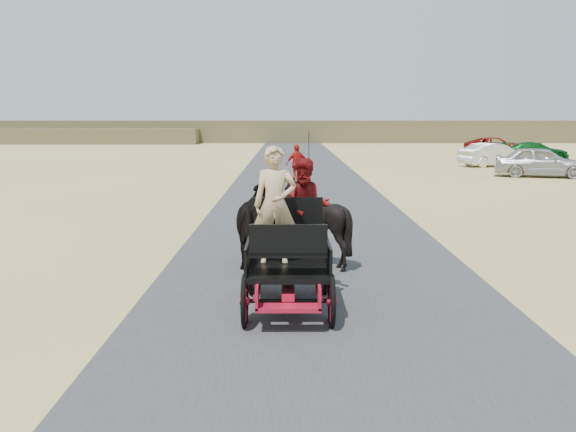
{
  "coord_description": "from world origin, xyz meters",
  "views": [
    {
      "loc": [
        -0.58,
        -10.05,
        2.97
      ],
      "look_at": [
        -0.57,
        1.22,
        1.2
      ],
      "focal_mm": 40.0,
      "sensor_mm": 36.0,
      "label": 1
    }
  ],
  "objects_px": {
    "horse_right": "(315,222)",
    "carriage": "(288,285)",
    "car_c": "(536,151)",
    "car_d": "(497,146)",
    "horse_left": "(261,222)",
    "pedestrian": "(297,164)",
    "car_a": "(541,162)",
    "car_b": "(494,155)"
  },
  "relations": [
    {
      "from": "horse_left",
      "to": "car_c",
      "type": "height_order",
      "value": "horse_left"
    },
    {
      "from": "car_c",
      "to": "car_d",
      "type": "bearing_deg",
      "value": 16.7
    },
    {
      "from": "car_b",
      "to": "car_c",
      "type": "height_order",
      "value": "car_b"
    },
    {
      "from": "horse_right",
      "to": "car_b",
      "type": "height_order",
      "value": "horse_right"
    },
    {
      "from": "pedestrian",
      "to": "car_d",
      "type": "distance_m",
      "value": 25.47
    },
    {
      "from": "horse_right",
      "to": "carriage",
      "type": "bearing_deg",
      "value": 79.61
    },
    {
      "from": "carriage",
      "to": "car_a",
      "type": "bearing_deg",
      "value": 60.11
    },
    {
      "from": "car_b",
      "to": "car_d",
      "type": "height_order",
      "value": "car_b"
    },
    {
      "from": "car_b",
      "to": "car_c",
      "type": "relative_size",
      "value": 0.99
    },
    {
      "from": "car_d",
      "to": "car_c",
      "type": "bearing_deg",
      "value": -162.06
    },
    {
      "from": "horse_right",
      "to": "car_b",
      "type": "relative_size",
      "value": 0.41
    },
    {
      "from": "carriage",
      "to": "horse_left",
      "type": "distance_m",
      "value": 3.09
    },
    {
      "from": "horse_left",
      "to": "pedestrian",
      "type": "xyz_separation_m",
      "value": [
        0.96,
        15.46,
        0.02
      ]
    },
    {
      "from": "carriage",
      "to": "car_b",
      "type": "relative_size",
      "value": 0.58
    },
    {
      "from": "pedestrian",
      "to": "car_d",
      "type": "xyz_separation_m",
      "value": [
        15.35,
        20.33,
        -0.2
      ]
    },
    {
      "from": "car_a",
      "to": "car_c",
      "type": "xyz_separation_m",
      "value": [
        4.2,
        11.64,
        -0.14
      ]
    },
    {
      "from": "horse_left",
      "to": "car_c",
      "type": "bearing_deg",
      "value": -119.58
    },
    {
      "from": "pedestrian",
      "to": "car_a",
      "type": "height_order",
      "value": "pedestrian"
    },
    {
      "from": "car_a",
      "to": "car_d",
      "type": "distance_m",
      "value": 17.7
    },
    {
      "from": "horse_left",
      "to": "carriage",
      "type": "bearing_deg",
      "value": 100.39
    },
    {
      "from": "car_a",
      "to": "car_d",
      "type": "bearing_deg",
      "value": 5.84
    },
    {
      "from": "car_d",
      "to": "carriage",
      "type": "bearing_deg",
      "value": 168.27
    },
    {
      "from": "car_a",
      "to": "horse_left",
      "type": "bearing_deg",
      "value": 162.14
    },
    {
      "from": "horse_left",
      "to": "horse_right",
      "type": "xyz_separation_m",
      "value": [
        1.1,
        0.0,
        0.0
      ]
    },
    {
      "from": "horse_left",
      "to": "pedestrian",
      "type": "bearing_deg",
      "value": -93.56
    },
    {
      "from": "car_d",
      "to": "pedestrian",
      "type": "bearing_deg",
      "value": 153.33
    },
    {
      "from": "horse_left",
      "to": "car_c",
      "type": "relative_size",
      "value": 0.48
    },
    {
      "from": "carriage",
      "to": "car_c",
      "type": "relative_size",
      "value": 0.58
    },
    {
      "from": "horse_right",
      "to": "pedestrian",
      "type": "distance_m",
      "value": 15.46
    },
    {
      "from": "horse_left",
      "to": "horse_right",
      "type": "relative_size",
      "value": 1.18
    },
    {
      "from": "car_a",
      "to": "car_c",
      "type": "height_order",
      "value": "car_a"
    },
    {
      "from": "car_a",
      "to": "car_d",
      "type": "xyz_separation_m",
      "value": [
        3.44,
        17.36,
        -0.08
      ]
    },
    {
      "from": "carriage",
      "to": "car_d",
      "type": "height_order",
      "value": "car_d"
    },
    {
      "from": "horse_right",
      "to": "pedestrian",
      "type": "bearing_deg",
      "value": -89.48
    },
    {
      "from": "car_b",
      "to": "car_c",
      "type": "bearing_deg",
      "value": -61.89
    },
    {
      "from": "horse_left",
      "to": "car_d",
      "type": "height_order",
      "value": "horse_left"
    },
    {
      "from": "car_c",
      "to": "car_d",
      "type": "distance_m",
      "value": 5.77
    },
    {
      "from": "horse_right",
      "to": "car_d",
      "type": "distance_m",
      "value": 38.88
    },
    {
      "from": "horse_left",
      "to": "pedestrian",
      "type": "relative_size",
      "value": 1.16
    },
    {
      "from": "carriage",
      "to": "car_d",
      "type": "xyz_separation_m",
      "value": [
        15.76,
        38.79,
        0.31
      ]
    },
    {
      "from": "horse_left",
      "to": "car_b",
      "type": "height_order",
      "value": "horse_left"
    },
    {
      "from": "pedestrian",
      "to": "car_b",
      "type": "xyz_separation_m",
      "value": [
        11.69,
        9.54,
        -0.18
      ]
    }
  ]
}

